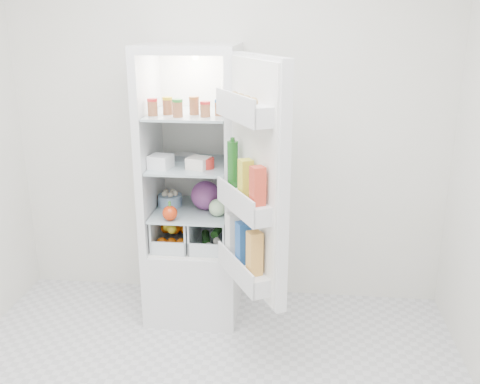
# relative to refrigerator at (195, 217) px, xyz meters

# --- Properties ---
(room_walls) EXTENTS (3.02, 3.02, 2.61)m
(room_walls) POSITION_rel_refrigerator_xyz_m (0.20, -1.25, 0.93)
(room_walls) COLOR silver
(room_walls) RESTS_ON ground
(refrigerator) EXTENTS (0.60, 0.60, 1.80)m
(refrigerator) POSITION_rel_refrigerator_xyz_m (0.00, 0.00, 0.00)
(refrigerator) COLOR silver
(refrigerator) RESTS_ON ground
(shelf_low) EXTENTS (0.49, 0.53, 0.01)m
(shelf_low) POSITION_rel_refrigerator_xyz_m (-0.00, -0.06, 0.07)
(shelf_low) COLOR #9EB3B9
(shelf_low) RESTS_ON refrigerator
(shelf_mid) EXTENTS (0.49, 0.53, 0.02)m
(shelf_mid) POSITION_rel_refrigerator_xyz_m (-0.00, -0.06, 0.38)
(shelf_mid) COLOR #9EB3B9
(shelf_mid) RESTS_ON refrigerator
(shelf_top) EXTENTS (0.49, 0.53, 0.02)m
(shelf_top) POSITION_rel_refrigerator_xyz_m (-0.00, -0.06, 0.71)
(shelf_top) COLOR #9EB3B9
(shelf_top) RESTS_ON refrigerator
(crisper_left) EXTENTS (0.23, 0.46, 0.22)m
(crisper_left) POSITION_rel_refrigerator_xyz_m (-0.12, -0.06, -0.06)
(crisper_left) COLOR silver
(crisper_left) RESTS_ON refrigerator
(crisper_right) EXTENTS (0.23, 0.46, 0.22)m
(crisper_right) POSITION_rel_refrigerator_xyz_m (0.12, -0.06, -0.06)
(crisper_right) COLOR silver
(crisper_right) RESTS_ON refrigerator
(condiment_jars) EXTENTS (0.46, 0.16, 0.08)m
(condiment_jars) POSITION_rel_refrigerator_xyz_m (-0.00, -0.17, 0.76)
(condiment_jars) COLOR #B21919
(condiment_jars) RESTS_ON shelf_top
(squeeze_bottle) EXTENTS (0.07, 0.07, 0.20)m
(squeeze_bottle) POSITION_rel_refrigerator_xyz_m (0.21, 0.02, 0.82)
(squeeze_bottle) COLOR white
(squeeze_bottle) RESTS_ON shelf_top
(tub_white) EXTENTS (0.15, 0.15, 0.08)m
(tub_white) POSITION_rel_refrigerator_xyz_m (-0.17, -0.18, 0.43)
(tub_white) COLOR white
(tub_white) RESTS_ON shelf_mid
(tub_cream) EXTENTS (0.15, 0.15, 0.07)m
(tub_cream) POSITION_rel_refrigerator_xyz_m (0.07, -0.17, 0.43)
(tub_cream) COLOR white
(tub_cream) RESTS_ON shelf_mid
(tin_red) EXTENTS (0.10, 0.10, 0.07)m
(tin_red) POSITION_rel_refrigerator_xyz_m (0.11, -0.16, 0.42)
(tin_red) COLOR red
(tin_red) RESTS_ON shelf_mid
(foil_tray) EXTENTS (0.17, 0.15, 0.04)m
(foil_tray) POSITION_rel_refrigerator_xyz_m (-0.06, 0.03, 0.41)
(foil_tray) COLOR silver
(foil_tray) RESTS_ON shelf_mid
(red_cabbage) EXTENTS (0.19, 0.19, 0.19)m
(red_cabbage) POSITION_rel_refrigerator_xyz_m (0.08, -0.05, 0.18)
(red_cabbage) COLOR #521C51
(red_cabbage) RESTS_ON shelf_low
(bell_pepper) EXTENTS (0.09, 0.09, 0.09)m
(bell_pepper) POSITION_rel_refrigerator_xyz_m (-0.10, -0.28, 0.13)
(bell_pepper) COLOR red
(bell_pepper) RESTS_ON shelf_low
(mushroom_bowl) EXTENTS (0.20, 0.20, 0.07)m
(mushroom_bowl) POSITION_rel_refrigerator_xyz_m (-0.17, -0.01, 0.12)
(mushroom_bowl) COLOR #89ABCD
(mushroom_bowl) RESTS_ON shelf_low
(salad_bag) EXTENTS (0.11, 0.11, 0.11)m
(salad_bag) POSITION_rel_refrigerator_xyz_m (0.18, -0.17, 0.14)
(salad_bag) COLOR #B0D39E
(salad_bag) RESTS_ON shelf_low
(citrus_pile) EXTENTS (0.20, 0.31, 0.16)m
(citrus_pile) POSITION_rel_refrigerator_xyz_m (-0.13, -0.10, -0.08)
(citrus_pile) COLOR orange
(citrus_pile) RESTS_ON refrigerator
(veg_pile) EXTENTS (0.16, 0.30, 0.10)m
(veg_pile) POSITION_rel_refrigerator_xyz_m (0.13, -0.06, -0.10)
(veg_pile) COLOR #1F4B19
(veg_pile) RESTS_ON refrigerator
(fridge_door) EXTENTS (0.42, 0.56, 1.30)m
(fridge_door) POSITION_rel_refrigerator_xyz_m (0.45, -0.60, 0.43)
(fridge_door) COLOR silver
(fridge_door) RESTS_ON refrigerator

